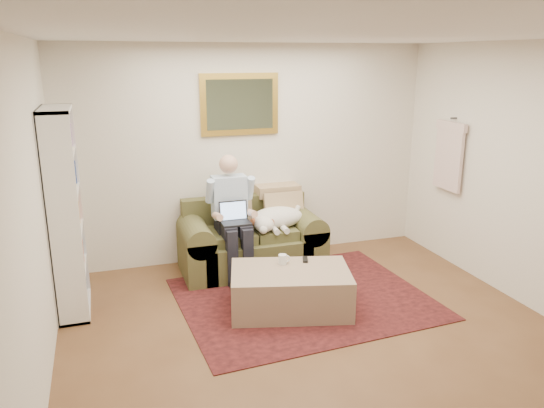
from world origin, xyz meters
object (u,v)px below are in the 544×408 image
bookshelf (66,213)px  ottoman (290,290)px  sofa (251,246)px  coffee_mug (283,259)px  seated_man (233,218)px  sleeping_dog (277,217)px  laptop (235,217)px

bookshelf → ottoman: bearing=-19.1°
sofa → coffee_mug: sofa is taller
seated_man → sleeping_dog: size_ratio=2.04×
sofa → laptop: laptop is taller
ottoman → bookshelf: 2.30m
seated_man → coffee_mug: size_ratio=13.84×
laptop → ottoman: 1.12m
sofa → coffee_mug: bearing=-86.9°
laptop → sleeping_dog: size_ratio=0.47×
bookshelf → laptop: bearing=7.8°
coffee_mug → bookshelf: 2.16m
seated_man → laptop: (0.00, -0.06, 0.03)m
ottoman → coffee_mug: (-0.02, 0.18, 0.26)m
sofa → seated_man: 0.50m
coffee_mug → ottoman: bearing=-83.9°
laptop → coffee_mug: size_ratio=3.19×
ottoman → seated_man: bearing=107.6°
sleeping_dog → ottoman: sleeping_dog is taller
sofa → ottoman: 1.16m
sleeping_dog → coffee_mug: size_ratio=6.77×
sleeping_dog → ottoman: size_ratio=0.58×
seated_man → ottoman: seated_man is taller
sleeping_dog → ottoman: (-0.22, -1.07, -0.42)m
sofa → bookshelf: size_ratio=0.82×
coffee_mug → bookshelf: size_ratio=0.05×
seated_man → laptop: 0.07m
seated_man → ottoman: bearing=-72.4°
laptop → bookshelf: 1.76m
sofa → ottoman: bearing=-86.4°
sofa → bookshelf: (-1.97, -0.45, 0.72)m
seated_man → coffee_mug: (0.30, -0.82, -0.22)m
laptop → bookshelf: size_ratio=0.16×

